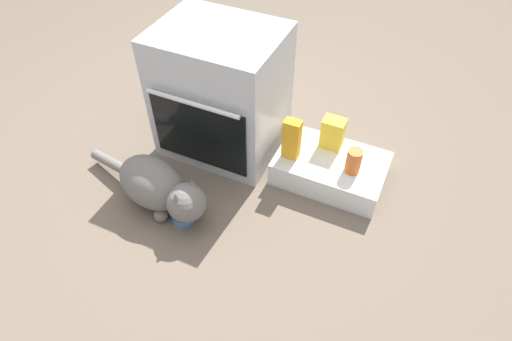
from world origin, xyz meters
name	(u,v)px	position (x,y,z in m)	size (l,w,h in m)	color
ground	(199,184)	(0.00, 0.00, 0.00)	(8.00, 8.00, 0.00)	#6B5B4C
oven	(221,93)	(-0.03, 0.36, 0.37)	(0.65, 0.56, 0.74)	#B7BABF
pantry_cabinet	(330,168)	(0.64, 0.35, 0.07)	(0.59, 0.38, 0.15)	white
food_bowl	(183,216)	(0.05, -0.24, 0.03)	(0.12, 0.12, 0.07)	#4C7AB7
cat	(158,186)	(-0.10, -0.21, 0.15)	(0.83, 0.34, 0.28)	slate
juice_carton	(292,139)	(0.43, 0.28, 0.27)	(0.09, 0.06, 0.24)	orange
snack_bag	(333,133)	(0.60, 0.45, 0.24)	(0.12, 0.09, 0.18)	yellow
sauce_jar	(354,161)	(0.76, 0.31, 0.22)	(0.08, 0.08, 0.14)	#D16023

